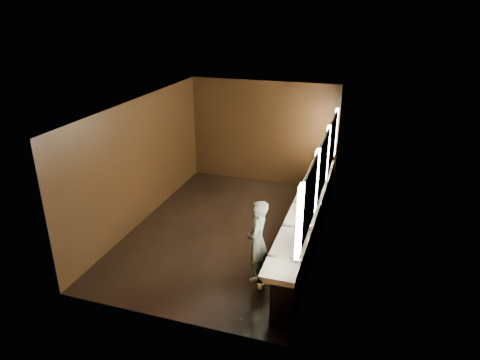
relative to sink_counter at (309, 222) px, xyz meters
The scene contains 10 objects.
floor 1.86m from the sink_counter, behind, with size 6.00×6.00×0.00m, color black.
ceiling 2.92m from the sink_counter, behind, with size 4.00×6.00×0.02m, color #2D2D2B.
wall_back 3.61m from the sink_counter, 120.87° to the left, with size 4.00×0.02×2.80m, color black.
wall_front 3.61m from the sink_counter, 120.87° to the right, with size 4.00×0.02×2.80m, color black.
wall_left 3.90m from the sink_counter, behind, with size 0.02×6.00×2.80m, color black.
wall_right 0.93m from the sink_counter, ahead, with size 0.02×6.00×2.80m, color black.
sink_counter is the anchor object (origin of this frame).
mirror_band 1.27m from the sink_counter, ahead, with size 0.06×5.03×1.15m.
person 1.66m from the sink_counter, 114.86° to the right, with size 0.56×0.37×1.53m, color #95D1DF.
trash_bin 0.71m from the sink_counter, 108.60° to the right, with size 0.39×0.39×0.61m, color black.
Camera 1 is at (2.81, -7.83, 4.67)m, focal length 32.00 mm.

